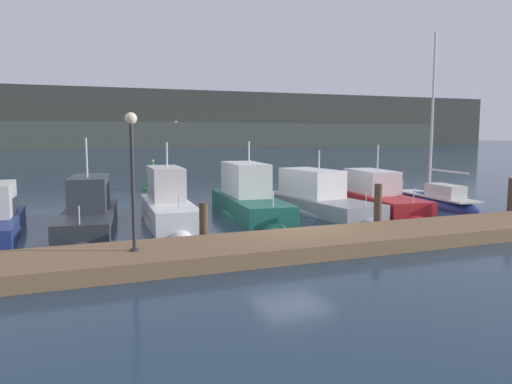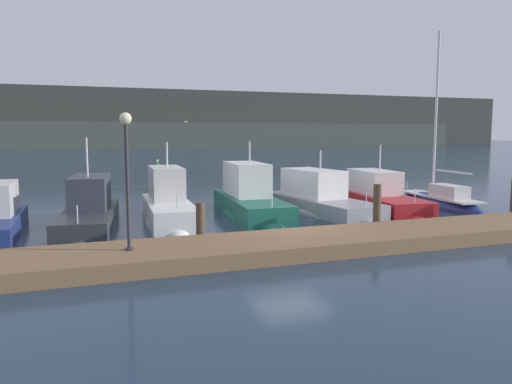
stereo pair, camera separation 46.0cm
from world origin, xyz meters
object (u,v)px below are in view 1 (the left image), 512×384
object	(u,v)px
sailboat_berth_7	(436,203)
dock_lamppost	(132,158)
motorboat_berth_5	(319,205)
motorboat_berth_3	(168,214)
motorboat_berth_4	(249,207)
channel_buoy	(153,179)
motorboat_berth_2	(89,219)
motorboat_berth_6	(377,202)

from	to	relation	value
sailboat_berth_7	dock_lamppost	distance (m)	17.07
motorboat_berth_5	motorboat_berth_3	bearing A→B (deg)	-177.14
motorboat_berth_4	channel_buoy	size ratio (longest dim) A/B	3.92
motorboat_berth_5	dock_lamppost	distance (m)	11.56
motorboat_berth_4	channel_buoy	world-z (taller)	motorboat_berth_4
motorboat_berth_2	channel_buoy	size ratio (longest dim) A/B	3.72
motorboat_berth_2	motorboat_berth_5	size ratio (longest dim) A/B	0.95
motorboat_berth_3	motorboat_berth_4	bearing A→B (deg)	6.69
motorboat_berth_5	sailboat_berth_7	world-z (taller)	sailboat_berth_7
motorboat_berth_2	motorboat_berth_5	bearing A→B (deg)	1.70
motorboat_berth_6	sailboat_berth_7	distance (m)	3.42
dock_lamppost	motorboat_berth_6	bearing A→B (deg)	27.50
channel_buoy	dock_lamppost	xyz separation A→B (m)	(-3.75, -18.17, 2.21)
motorboat_berth_4	motorboat_berth_5	distance (m)	3.37
motorboat_berth_4	motorboat_berth_5	world-z (taller)	motorboat_berth_4
channel_buoy	motorboat_berth_4	bearing A→B (deg)	-79.89
motorboat_berth_3	dock_lamppost	bearing A→B (deg)	-109.49
motorboat_berth_3	motorboat_berth_5	bearing A→B (deg)	2.86
channel_buoy	dock_lamppost	distance (m)	18.69
motorboat_berth_5	channel_buoy	world-z (taller)	motorboat_berth_5
motorboat_berth_2	channel_buoy	bearing A→B (deg)	69.10
motorboat_berth_4	sailboat_berth_7	size ratio (longest dim) A/B	0.83
sailboat_berth_7	dock_lamppost	size ratio (longest dim) A/B	2.49
motorboat_berth_3	motorboat_berth_4	world-z (taller)	motorboat_berth_4
sailboat_berth_7	channel_buoy	bearing A→B (deg)	134.87
motorboat_berth_2	channel_buoy	world-z (taller)	motorboat_berth_2
motorboat_berth_4	motorboat_berth_2	bearing A→B (deg)	-176.78
motorboat_berth_4	motorboat_berth_6	size ratio (longest dim) A/B	1.03
sailboat_berth_7	motorboat_berth_6	bearing A→B (deg)	177.42
sailboat_berth_7	motorboat_berth_5	bearing A→B (deg)	177.26
motorboat_berth_3	motorboat_berth_4	size ratio (longest dim) A/B	0.86
motorboat_berth_3	motorboat_berth_6	size ratio (longest dim) A/B	0.89
motorboat_berth_3	motorboat_berth_2	bearing A→B (deg)	178.99
dock_lamppost	motorboat_berth_2	bearing A→B (deg)	97.42
motorboat_berth_2	sailboat_berth_7	distance (m)	16.46
sailboat_berth_7	motorboat_berth_3	bearing A→B (deg)	-179.83
motorboat_berth_6	sailboat_berth_7	size ratio (longest dim) A/B	0.81
motorboat_berth_6	motorboat_berth_5	bearing A→B (deg)	177.08
motorboat_berth_5	sailboat_berth_7	size ratio (longest dim) A/B	0.83
motorboat_berth_4	motorboat_berth_6	world-z (taller)	motorboat_berth_4
motorboat_berth_2	motorboat_berth_3	bearing A→B (deg)	-1.01
channel_buoy	motorboat_berth_2	bearing A→B (deg)	-110.90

